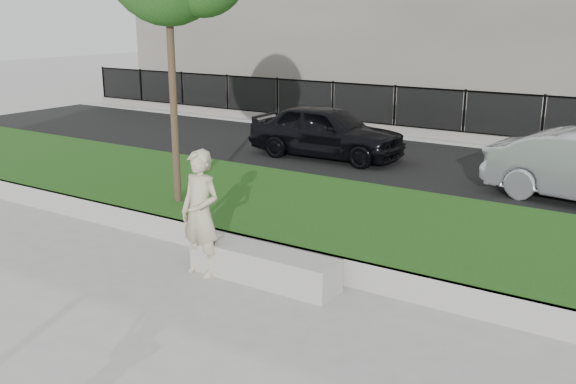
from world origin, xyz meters
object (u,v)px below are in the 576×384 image
Objects in this scene: book at (213,236)px; car_dark at (327,131)px; stone_bench at (264,265)px; man at (201,213)px.

book is 7.83m from car_dark.
book is 0.05× the size of car_dark.
stone_bench is 1.17m from man.
man is at bearing -162.62° from stone_bench.
man reaches higher than stone_bench.
stone_bench is 1.23× the size of man.
car_dark is (-2.40, 7.81, -0.18)m from man.
book reaches higher than stone_bench.
man is 0.45× the size of car_dark.
man is at bearing -80.74° from book.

